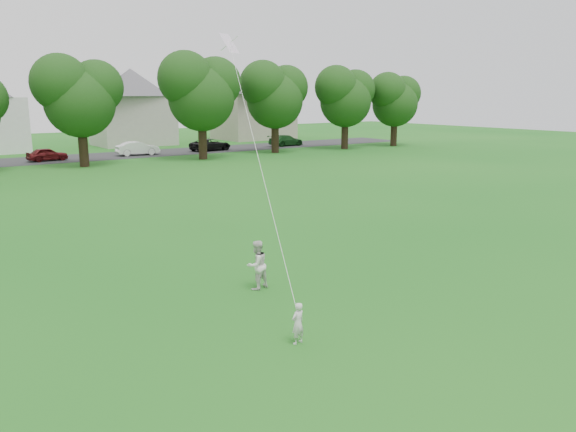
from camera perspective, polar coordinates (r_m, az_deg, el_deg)
ground at (r=13.56m, az=-0.99°, el=-11.92°), size 160.00×160.00×0.00m
toddler at (r=12.91m, az=1.00°, el=-10.85°), size 0.39×0.29×0.98m
older_boy at (r=16.32m, az=-3.19°, el=-4.99°), size 0.79×0.67×1.45m
kite at (r=16.36m, az=-3.27°, el=6.83°), size 2.09×4.63×11.23m
parked_cars at (r=52.25m, az=-25.44°, el=5.59°), size 63.41×2.53×1.29m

